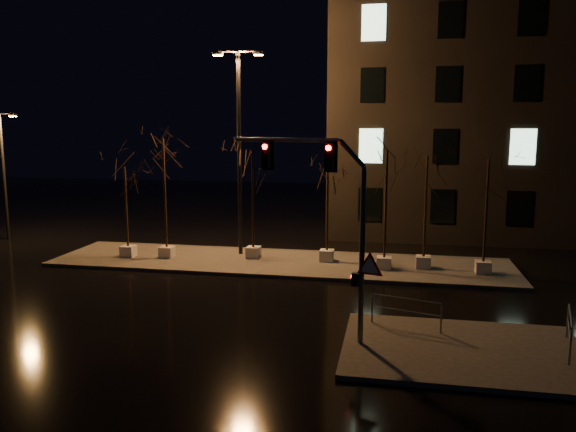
# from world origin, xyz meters

# --- Properties ---
(ground) EXTENTS (90.00, 90.00, 0.00)m
(ground) POSITION_xyz_m (0.00, 0.00, 0.00)
(ground) COLOR black
(ground) RESTS_ON ground
(median) EXTENTS (22.00, 5.00, 0.15)m
(median) POSITION_xyz_m (0.00, 6.00, 0.07)
(median) COLOR #3F3D38
(median) RESTS_ON ground
(sidewalk_corner) EXTENTS (7.00, 5.00, 0.15)m
(sidewalk_corner) POSITION_xyz_m (7.50, -3.50, 0.07)
(sidewalk_corner) COLOR #3F3D38
(sidewalk_corner) RESTS_ON ground
(building) EXTENTS (25.00, 12.00, 15.00)m
(building) POSITION_xyz_m (14.00, 18.00, 7.50)
(building) COLOR black
(building) RESTS_ON ground
(tree_0) EXTENTS (1.80, 1.80, 4.59)m
(tree_0) POSITION_xyz_m (-7.58, 5.50, 3.63)
(tree_0) COLOR silver
(tree_0) RESTS_ON median
(tree_1) EXTENTS (1.80, 1.80, 6.04)m
(tree_1) POSITION_xyz_m (-5.61, 5.68, 4.73)
(tree_1) COLOR silver
(tree_1) RESTS_ON median
(tree_2) EXTENTS (1.80, 1.80, 5.34)m
(tree_2) POSITION_xyz_m (-1.39, 6.44, 4.20)
(tree_2) COLOR silver
(tree_2) RESTS_ON median
(tree_3) EXTENTS (1.80, 1.80, 4.92)m
(tree_3) POSITION_xyz_m (2.25, 6.45, 3.88)
(tree_3) COLOR silver
(tree_3) RESTS_ON median
(tree_4) EXTENTS (1.80, 1.80, 5.57)m
(tree_4) POSITION_xyz_m (5.00, 5.48, 4.38)
(tree_4) COLOR silver
(tree_4) RESTS_ON median
(tree_5) EXTENTS (1.80, 1.80, 5.28)m
(tree_5) POSITION_xyz_m (6.77, 5.97, 4.16)
(tree_5) COLOR silver
(tree_5) RESTS_ON median
(tree_6) EXTENTS (1.80, 1.80, 5.19)m
(tree_6) POSITION_xyz_m (9.31, 5.49, 4.09)
(tree_6) COLOR silver
(tree_6) RESTS_ON median
(traffic_signal_mast) EXTENTS (4.81, 1.47, 6.09)m
(traffic_signal_mast) POSITION_xyz_m (3.55, -3.38, 4.15)
(traffic_signal_mast) COLOR #56595D
(traffic_signal_mast) RESTS_ON sidewalk_corner
(streetlight_main) EXTENTS (2.52, 0.51, 10.06)m
(streetlight_main) POSITION_xyz_m (-2.26, 7.20, 5.95)
(streetlight_main) COLOR black
(streetlight_main) RESTS_ON median
(streetlight_far) EXTENTS (1.42, 0.55, 7.34)m
(streetlight_far) POSITION_xyz_m (-16.79, 8.89, 4.04)
(streetlight_far) COLOR black
(streetlight_far) RESTS_ON ground
(guard_rail_a) EXTENTS (2.22, 0.69, 1.00)m
(guard_rail_a) POSITION_xyz_m (5.85, -2.07, 0.80)
(guard_rail_a) COLOR #56595D
(guard_rail_a) RESTS_ON sidewalk_corner
(guard_rail_b) EXTENTS (0.58, 2.22, 1.08)m
(guard_rail_b) POSITION_xyz_m (10.46, -3.08, 0.85)
(guard_rail_b) COLOR #56595D
(guard_rail_b) RESTS_ON sidewalk_corner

